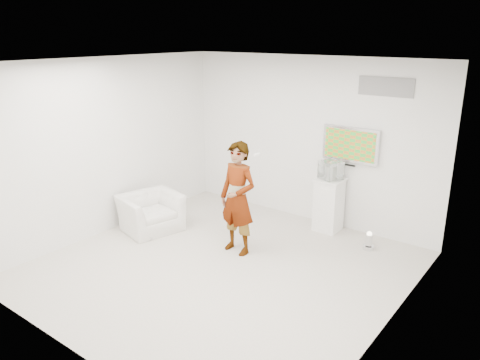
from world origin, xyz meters
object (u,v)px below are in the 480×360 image
(pedestal, at_px, (329,205))
(armchair, at_px, (151,212))
(person, at_px, (238,198))
(floor_uplight, at_px, (369,241))
(tv, at_px, (351,145))

(pedestal, bearing_deg, armchair, -143.35)
(person, height_order, floor_uplight, person)
(tv, height_order, floor_uplight, tv)
(person, xyz_separation_m, pedestal, (0.76, 1.64, -0.42))
(armchair, bearing_deg, floor_uplight, -50.92)
(person, distance_m, armchair, 1.87)
(tv, bearing_deg, person, -117.81)
(pedestal, relative_size, floor_uplight, 3.27)
(person, bearing_deg, armchair, -168.43)
(person, bearing_deg, floor_uplight, 42.66)
(tv, distance_m, armchair, 3.68)
(tv, xyz_separation_m, armchair, (-2.76, -2.11, -1.23))
(pedestal, distance_m, floor_uplight, 1.00)
(floor_uplight, bearing_deg, person, -141.16)
(armchair, bearing_deg, person, -67.86)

